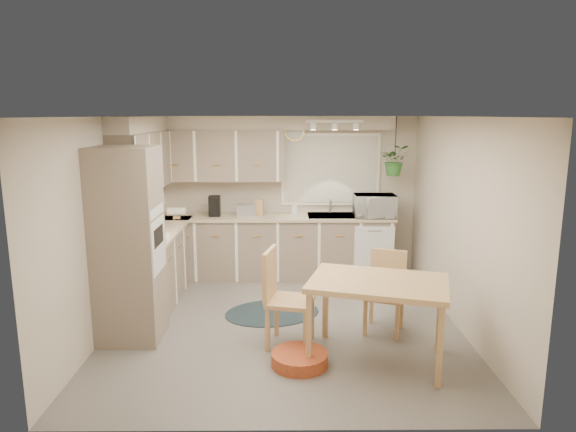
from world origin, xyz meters
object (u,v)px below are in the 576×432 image
Objects in this scene: dining_table at (377,320)px; pet_bed at (300,359)px; chair_back at (385,293)px; braided_rug at (272,313)px; chair_left at (290,298)px; microwave at (375,203)px.

pet_bed is (-0.77, -0.12, -0.35)m from dining_table.
chair_back is 1.46m from braided_rug.
chair_back is (0.20, 0.67, 0.04)m from dining_table.
pet_bed is (-0.97, -0.79, -0.39)m from chair_back.
chair_left is at bearing 157.70° from dining_table.
chair_left is 1.14× the size of chair_back.
chair_left is at bearing -119.22° from microwave.
pet_bed is at bearing -171.49° from dining_table.
microwave is (0.41, 2.62, 0.73)m from dining_table.
braided_rug is 2.33m from microwave.
chair_left is (-0.86, 0.35, 0.10)m from dining_table.
microwave is at bearing 81.18° from dining_table.
pet_bed is at bearing -113.43° from microwave.
dining_table is at bearing -98.96° from microwave.
pet_bed is at bearing 59.59° from chair_back.
pet_bed is 0.93× the size of microwave.
dining_table is 1.44× the size of chair_back.
braided_rug is 2.11× the size of pet_bed.
braided_rug is 1.97× the size of microwave.
microwave reaches higher than dining_table.
dining_table is 1.68m from braided_rug.
dining_table is 0.70m from chair_back.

